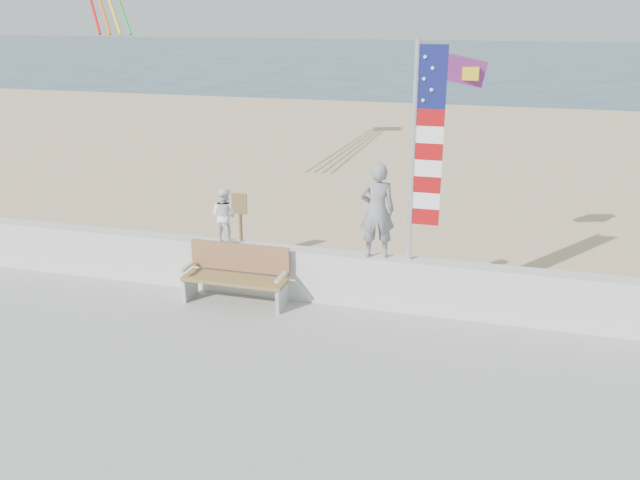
% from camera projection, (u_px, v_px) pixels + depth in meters
% --- Properties ---
extents(ground, '(220.00, 220.00, 0.00)m').
position_uv_depth(ground, '(275.00, 362.00, 10.12)').
color(ground, '#2D495A').
rests_on(ground, ground).
extents(sand, '(90.00, 40.00, 0.08)m').
position_uv_depth(sand, '(385.00, 202.00, 18.30)').
color(sand, tan).
rests_on(sand, ground).
extents(seawall, '(30.00, 0.35, 0.90)m').
position_uv_depth(seawall, '(312.00, 275.00, 11.74)').
color(seawall, silver).
rests_on(seawall, boardwalk).
extents(adult, '(0.66, 0.51, 1.60)m').
position_uv_depth(adult, '(377.00, 211.00, 11.05)').
color(adult, gray).
rests_on(adult, seawall).
extents(child, '(0.54, 0.46, 0.98)m').
position_uv_depth(child, '(224.00, 216.00, 11.84)').
color(child, white).
rests_on(child, seawall).
extents(bench, '(1.80, 0.57, 1.00)m').
position_uv_depth(bench, '(237.00, 274.00, 11.62)').
color(bench, olive).
rests_on(bench, boardwalk).
extents(flag, '(0.50, 0.08, 3.50)m').
position_uv_depth(flag, '(421.00, 145.00, 10.51)').
color(flag, silver).
rests_on(flag, seawall).
extents(parafoil_kite, '(0.90, 0.65, 0.62)m').
position_uv_depth(parafoil_kite, '(463.00, 71.00, 12.00)').
color(parafoil_kite, red).
rests_on(parafoil_kite, ground).
extents(sign, '(0.32, 0.07, 1.46)m').
position_uv_depth(sign, '(240.00, 222.00, 13.57)').
color(sign, brown).
rests_on(sign, sand).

